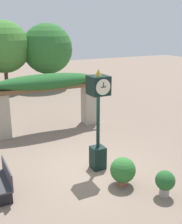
{
  "coord_description": "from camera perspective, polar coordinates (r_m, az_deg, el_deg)",
  "views": [
    {
      "loc": [
        -3.92,
        -7.56,
        4.61
      ],
      "look_at": [
        0.22,
        0.46,
        1.86
      ],
      "focal_mm": 45.0,
      "sensor_mm": 36.0,
      "label": 1
    }
  ],
  "objects": [
    {
      "name": "pedestal_clock",
      "position": [
        9.01,
        1.46,
        -0.71
      ],
      "size": [
        0.6,
        0.64,
        3.38
      ],
      "color": "black",
      "rests_on": "ground"
    },
    {
      "name": "park_bench",
      "position": [
        8.55,
        -17.43,
        -13.18
      ],
      "size": [
        0.42,
        1.37,
        0.89
      ],
      "rotation": [
        0.0,
        0.0,
        -1.57
      ],
      "color": "#38383D",
      "rests_on": "ground"
    },
    {
      "name": "potted_plant_near_right",
      "position": [
        8.65,
        6.49,
        -11.69
      ],
      "size": [
        0.77,
        0.77,
        0.88
      ],
      "color": "#9E563D",
      "rests_on": "ground"
    },
    {
      "name": "tree_line",
      "position": [
        22.08,
        -16.16,
        12.17
      ],
      "size": [
        9.8,
        4.36,
        5.11
      ],
      "color": "brown",
      "rests_on": "ground"
    },
    {
      "name": "pergola",
      "position": [
        12.76,
        -8.79,
        4.6
      ],
      "size": [
        5.39,
        1.22,
        2.62
      ],
      "color": "#A89E89",
      "rests_on": "ground"
    },
    {
      "name": "ground_plane",
      "position": [
        9.68,
        0.11,
        -11.48
      ],
      "size": [
        60.0,
        60.0,
        0.0
      ],
      "primitive_type": "plane",
      "color": "#7F6B5B"
    },
    {
      "name": "potted_plant_near_left",
      "position": [
        8.34,
        14.81,
        -13.53
      ],
      "size": [
        0.56,
        0.56,
        0.78
      ],
      "color": "gray",
      "rests_on": "ground"
    }
  ]
}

